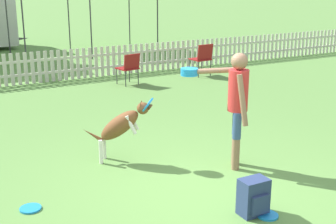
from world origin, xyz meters
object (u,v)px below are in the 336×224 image
(handler_person, at_px, (234,96))
(folding_chair_blue_left, at_px, (129,66))
(frisbee_near_dog, at_px, (267,215))
(folding_chair_green_right, at_px, (202,57))
(leaping_dog, at_px, (121,124))
(backpack_on_grass, at_px, (254,197))
(frisbee_near_handler, at_px, (31,208))

(handler_person, relative_size, folding_chair_blue_left, 2.08)
(frisbee_near_dog, relative_size, folding_chair_green_right, 0.28)
(leaping_dog, xyz_separation_m, backpack_on_grass, (0.71, -2.19, -0.36))
(frisbee_near_handler, height_order, folding_chair_blue_left, folding_chair_blue_left)
(frisbee_near_dog, height_order, folding_chair_blue_left, folding_chair_blue_left)
(handler_person, bearing_deg, folding_chair_blue_left, 26.22)
(leaping_dog, bearing_deg, folding_chair_blue_left, -170.27)
(backpack_on_grass, distance_m, folding_chair_blue_left, 6.95)
(frisbee_near_handler, bearing_deg, leaping_dog, 28.92)
(backpack_on_grass, bearing_deg, leaping_dog, 107.92)
(frisbee_near_dog, xyz_separation_m, folding_chair_blue_left, (1.33, 6.92, 0.46))
(frisbee_near_handler, height_order, backpack_on_grass, backpack_on_grass)
(backpack_on_grass, relative_size, folding_chair_blue_left, 0.55)
(leaping_dog, height_order, folding_chair_green_right, leaping_dog)
(handler_person, distance_m, frisbee_near_handler, 3.05)
(backpack_on_grass, xyz_separation_m, folding_chair_green_right, (3.61, 6.81, 0.32))
(backpack_on_grass, bearing_deg, frisbee_near_dog, -47.27)
(leaping_dog, relative_size, folding_chair_blue_left, 1.25)
(folding_chair_green_right, bearing_deg, frisbee_near_dog, 58.65)
(handler_person, bearing_deg, folding_chair_green_right, 6.25)
(backpack_on_grass, bearing_deg, folding_chair_green_right, 62.06)
(leaping_dog, distance_m, folding_chair_blue_left, 5.08)
(frisbee_near_dog, xyz_separation_m, backpack_on_grass, (-0.11, 0.12, 0.20))
(frisbee_near_dog, bearing_deg, handler_person, 70.39)
(frisbee_near_dog, xyz_separation_m, folding_chair_green_right, (3.50, 6.94, 0.52))
(leaping_dog, xyz_separation_m, frisbee_near_handler, (-1.54, -0.85, -0.57))
(handler_person, relative_size, leaping_dog, 1.67)
(frisbee_near_handler, distance_m, folding_chair_blue_left, 6.60)
(leaping_dog, distance_m, folding_chair_green_right, 6.33)
(folding_chair_blue_left, bearing_deg, leaping_dog, 53.21)
(folding_chair_green_right, bearing_deg, handler_person, 56.94)
(handler_person, xyz_separation_m, frisbee_near_dog, (-0.50, -1.41, -1.04))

